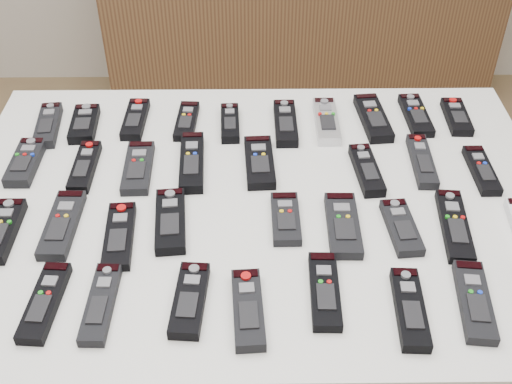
{
  "coord_description": "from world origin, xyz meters",
  "views": [
    {
      "loc": [
        -0.02,
        -0.88,
        1.65
      ],
      "look_at": [
        -0.01,
        0.13,
        0.8
      ],
      "focal_mm": 45.0,
      "sensor_mm": 36.0,
      "label": 1
    }
  ],
  "objects_px": {
    "table": "(256,220)",
    "remote_12": "(138,168)",
    "remote_28": "(45,302)",
    "remote_29": "(101,303)",
    "remote_6": "(326,121)",
    "remote_10": "(25,162)",
    "remote_7": "(373,118)",
    "remote_11": "(85,167)",
    "remote_20": "(119,236)",
    "remote_34": "(474,301)",
    "remote_18": "(1,231)",
    "remote_14": "(260,162)",
    "remote_0": "(48,125)",
    "remote_31": "(248,309)",
    "remote_9": "(457,117)",
    "remote_17": "(482,170)",
    "remote_30": "(190,300)",
    "remote_23": "(343,225)",
    "remote_4": "(230,123)",
    "remote_8": "(416,115)",
    "remote_16": "(422,161)",
    "remote_3": "(187,121)",
    "sideboard": "(304,15)",
    "remote_15": "(367,170)",
    "remote_2": "(135,119)",
    "remote_22": "(286,219)",
    "remote_24": "(401,227)",
    "remote_32": "(325,291)",
    "remote_33": "(410,309)",
    "remote_5": "(286,123)"
  },
  "relations": [
    {
      "from": "table",
      "to": "remote_12",
      "type": "height_order",
      "value": "remote_12"
    },
    {
      "from": "remote_28",
      "to": "remote_29",
      "type": "height_order",
      "value": "remote_28"
    },
    {
      "from": "remote_6",
      "to": "remote_10",
      "type": "bearing_deg",
      "value": -167.04
    },
    {
      "from": "remote_7",
      "to": "remote_11",
      "type": "distance_m",
      "value": 0.68
    },
    {
      "from": "remote_20",
      "to": "remote_34",
      "type": "height_order",
      "value": "remote_34"
    },
    {
      "from": "remote_28",
      "to": "remote_18",
      "type": "bearing_deg",
      "value": 129.49
    },
    {
      "from": "remote_14",
      "to": "remote_34",
      "type": "bearing_deg",
      "value": -50.11
    },
    {
      "from": "remote_0",
      "to": "remote_14",
      "type": "relative_size",
      "value": 0.96
    },
    {
      "from": "remote_6",
      "to": "remote_31",
      "type": "bearing_deg",
      "value": -108.11
    },
    {
      "from": "remote_9",
      "to": "remote_17",
      "type": "xyz_separation_m",
      "value": [
        0.0,
        -0.21,
        -0.0
      ]
    },
    {
      "from": "remote_6",
      "to": "remote_30",
      "type": "distance_m",
      "value": 0.62
    },
    {
      "from": "remote_11",
      "to": "remote_23",
      "type": "bearing_deg",
      "value": -19.29
    },
    {
      "from": "remote_28",
      "to": "remote_14",
      "type": "bearing_deg",
      "value": 50.31
    },
    {
      "from": "remote_12",
      "to": "remote_29",
      "type": "bearing_deg",
      "value": -93.67
    },
    {
      "from": "remote_6",
      "to": "remote_34",
      "type": "distance_m",
      "value": 0.59
    },
    {
      "from": "remote_4",
      "to": "remote_8",
      "type": "height_order",
      "value": "remote_4"
    },
    {
      "from": "remote_16",
      "to": "remote_17",
      "type": "bearing_deg",
      "value": -12.73
    },
    {
      "from": "remote_8",
      "to": "remote_29",
      "type": "bearing_deg",
      "value": -140.96
    },
    {
      "from": "remote_3",
      "to": "remote_12",
      "type": "distance_m",
      "value": 0.21
    },
    {
      "from": "table",
      "to": "sideboard",
      "type": "relative_size",
      "value": 0.73
    },
    {
      "from": "remote_15",
      "to": "remote_2",
      "type": "bearing_deg",
      "value": 153.59
    },
    {
      "from": "sideboard",
      "to": "remote_18",
      "type": "height_order",
      "value": "sideboard"
    },
    {
      "from": "remote_2",
      "to": "remote_31",
      "type": "xyz_separation_m",
      "value": [
        0.27,
        -0.59,
        0.0
      ]
    },
    {
      "from": "remote_0",
      "to": "remote_16",
      "type": "distance_m",
      "value": 0.87
    },
    {
      "from": "remote_2",
      "to": "remote_28",
      "type": "height_order",
      "value": "remote_28"
    },
    {
      "from": "remote_14",
      "to": "remote_4",
      "type": "bearing_deg",
      "value": 111.2
    },
    {
      "from": "remote_11",
      "to": "remote_22",
      "type": "relative_size",
      "value": 1.17
    },
    {
      "from": "table",
      "to": "remote_3",
      "type": "distance_m",
      "value": 0.33
    },
    {
      "from": "remote_8",
      "to": "remote_24",
      "type": "relative_size",
      "value": 1.12
    },
    {
      "from": "remote_24",
      "to": "remote_28",
      "type": "relative_size",
      "value": 0.87
    },
    {
      "from": "remote_24",
      "to": "remote_34",
      "type": "xyz_separation_m",
      "value": [
        0.09,
        -0.19,
        0.0
      ]
    },
    {
      "from": "remote_7",
      "to": "remote_9",
      "type": "bearing_deg",
      "value": -3.53
    },
    {
      "from": "remote_11",
      "to": "remote_12",
      "type": "height_order",
      "value": "remote_11"
    },
    {
      "from": "remote_15",
      "to": "remote_29",
      "type": "bearing_deg",
      "value": -149.55
    },
    {
      "from": "remote_32",
      "to": "remote_33",
      "type": "height_order",
      "value": "remote_33"
    },
    {
      "from": "remote_5",
      "to": "remote_17",
      "type": "distance_m",
      "value": 0.46
    },
    {
      "from": "remote_4",
      "to": "remote_29",
      "type": "relative_size",
      "value": 0.83
    },
    {
      "from": "remote_14",
      "to": "remote_29",
      "type": "bearing_deg",
      "value": -127.78
    },
    {
      "from": "remote_0",
      "to": "remote_18",
      "type": "xyz_separation_m",
      "value": [
        -0.0,
        -0.36,
        0.0
      ]
    },
    {
      "from": "remote_31",
      "to": "remote_12",
      "type": "bearing_deg",
      "value": 117.75
    },
    {
      "from": "remote_7",
      "to": "remote_18",
      "type": "distance_m",
      "value": 0.87
    },
    {
      "from": "remote_6",
      "to": "remote_16",
      "type": "xyz_separation_m",
      "value": [
        0.2,
        -0.16,
        -0.0
      ]
    },
    {
      "from": "sideboard",
      "to": "remote_20",
      "type": "relative_size",
      "value": 9.87
    },
    {
      "from": "remote_14",
      "to": "remote_30",
      "type": "bearing_deg",
      "value": -110.52
    },
    {
      "from": "remote_12",
      "to": "remote_8",
      "type": "bearing_deg",
      "value": 15.74
    },
    {
      "from": "remote_5",
      "to": "remote_7",
      "type": "bearing_deg",
      "value": 4.97
    },
    {
      "from": "remote_9",
      "to": "remote_33",
      "type": "bearing_deg",
      "value": -109.42
    },
    {
      "from": "remote_14",
      "to": "remote_15",
      "type": "bearing_deg",
      "value": -10.31
    },
    {
      "from": "remote_24",
      "to": "remote_14",
      "type": "bearing_deg",
      "value": 137.52
    },
    {
      "from": "sideboard",
      "to": "remote_15",
      "type": "height_order",
      "value": "sideboard"
    }
  ]
}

